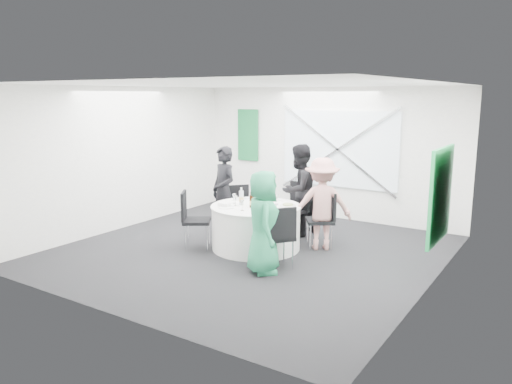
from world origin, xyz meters
The scene contains 47 objects.
floor centered at (0.00, 0.00, 0.00)m, with size 6.00×6.00×0.00m, color black.
ceiling centered at (0.00, 0.00, 2.80)m, with size 6.00×6.00×0.00m, color white.
wall_back centered at (0.00, 3.00, 1.40)m, with size 6.00×6.00×0.00m, color silver.
wall_front centered at (0.00, -3.00, 1.40)m, with size 6.00×6.00×0.00m, color silver.
wall_left centered at (-3.00, 0.00, 1.40)m, with size 6.00×6.00×0.00m, color silver.
wall_right centered at (3.00, 0.00, 1.40)m, with size 6.00×6.00×0.00m, color silver.
window_panel centered at (0.30, 2.96, 1.50)m, with size 2.60×0.03×1.60m, color silver.
window_brace_a centered at (0.30, 2.92, 1.50)m, with size 0.05×0.05×3.16m, color silver.
window_brace_b centered at (0.30, 2.92, 1.50)m, with size 0.05×0.05×3.16m, color silver.
green_banner centered at (-2.00, 2.95, 1.70)m, with size 0.55×0.04×1.20m, color #125C30.
green_sign centered at (2.94, 0.60, 1.20)m, with size 0.05×1.20×1.40m, color #1B9647.
banquet_table centered at (0.00, 0.20, 0.38)m, with size 1.56×1.56×0.76m.
chair_back centered at (0.19, 1.27, 0.60)m, with size 0.54×0.55×1.02m.
chair_back_left centered at (-0.80, 0.88, 0.54)m, with size 0.59×0.59×0.92m.
chair_back_right centered at (1.00, 0.87, 0.59)m, with size 0.63×0.63×1.00m.
chair_front_right centered at (0.87, -0.49, 0.58)m, with size 0.63×0.63×0.99m.
chair_front_left centered at (-0.94, -0.41, 0.59)m, with size 0.64×0.63×1.01m.
person_man_back_left centered at (-0.99, 0.61, 0.85)m, with size 0.62×0.40×1.69m, color black.
person_man_back centered at (0.22, 1.35, 0.87)m, with size 0.84×0.46×1.74m, color black.
person_woman_pink centered at (0.96, 0.79, 0.80)m, with size 1.03×0.48×1.59m, color tan.
person_woman_green centered at (0.73, -0.74, 0.77)m, with size 0.76×0.49×1.55m, color #268B5C.
plate_back centered at (0.02, 0.74, 0.77)m, with size 0.25×0.25×0.01m.
plate_back_left centered at (-0.54, 0.49, 0.77)m, with size 0.26×0.26×0.01m.
plate_back_right centered at (0.47, 0.48, 0.78)m, with size 0.28×0.28×0.04m.
plate_front_right centered at (0.50, -0.10, 0.78)m, with size 0.26×0.26×0.04m.
plate_front_left centered at (-0.34, -0.19, 0.77)m, with size 0.29×0.29×0.01m.
napkin centered at (-0.42, -0.16, 0.80)m, with size 0.18×0.12×0.05m, color white.
beer_bottle_a centered at (-0.11, 0.28, 0.87)m, with size 0.06×0.06×0.28m.
beer_bottle_b centered at (-0.02, 0.28, 0.87)m, with size 0.06×0.06×0.28m.
beer_bottle_c centered at (0.18, 0.15, 0.86)m, with size 0.06×0.06×0.25m.
beer_bottle_d centered at (0.01, 0.04, 0.86)m, with size 0.06×0.06×0.27m.
green_water_bottle centered at (0.20, 0.28, 0.89)m, with size 0.08×0.08×0.32m.
clear_water_bottle centered at (-0.26, 0.13, 0.88)m, with size 0.08×0.08×0.30m.
wine_glass_a centered at (0.29, 0.37, 0.88)m, with size 0.07×0.07×0.17m.
wine_glass_b centered at (0.24, 0.49, 0.88)m, with size 0.07×0.07×0.17m.
wine_glass_c centered at (0.30, 0.01, 0.88)m, with size 0.07×0.07×0.17m.
wine_glass_d centered at (0.00, -0.22, 0.88)m, with size 0.07×0.07×0.17m.
wine_glass_e centered at (-0.42, 0.15, 0.88)m, with size 0.07×0.07×0.17m.
wine_glass_f centered at (-0.31, 0.03, 0.88)m, with size 0.07×0.07×0.17m.
fork_a centered at (0.14, 0.76, 0.76)m, with size 0.01×0.15×0.01m, color silver.
knife_a centered at (-0.15, 0.75, 0.76)m, with size 0.01×0.15×0.01m, color silver.
fork_b centered at (-0.42, 0.60, 0.76)m, with size 0.01×0.15×0.01m, color silver.
knife_b centered at (-0.55, 0.37, 0.76)m, with size 0.01×0.15×0.01m, color silver.
fork_c centered at (0.33, -0.28, 0.76)m, with size 0.01×0.15×0.01m, color silver.
knife_c centered at (0.55, 0.03, 0.76)m, with size 0.01×0.15×0.01m, color silver.
fork_d centered at (0.56, 0.32, 0.76)m, with size 0.01×0.15×0.01m, color silver.
knife_d centered at (0.43, 0.59, 0.76)m, with size 0.01×0.15×0.01m, color silver.
Camera 1 is at (4.54, -6.82, 2.64)m, focal length 35.00 mm.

